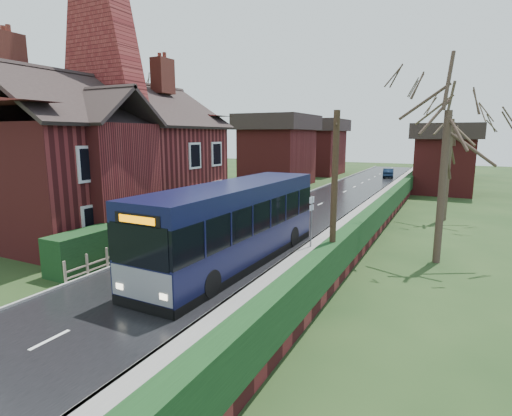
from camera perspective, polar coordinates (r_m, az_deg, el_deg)
The scene contains 18 objects.
ground at distance 16.49m, azimuth -10.21°, elevation -9.09°, with size 140.00×140.00×0.00m, color #2E431C.
road at distance 24.90m, azimuth 3.61°, elevation -2.26°, with size 6.00×100.00×0.02m, color black.
pavement at distance 23.61m, azimuth 13.17°, elevation -3.07°, with size 2.50×100.00×0.14m, color slate.
kerb_right at distance 23.90m, azimuth 10.37°, elevation -2.80°, with size 0.12×100.00×0.14m, color gray.
kerb_left at distance 26.19m, azimuth -2.54°, elevation -1.53°, with size 0.12×100.00×0.10m, color gray.
front_hedge at distance 22.39m, azimuth -10.69°, elevation -1.79°, with size 1.20×16.00×1.60m, color black.
picket_fence at distance 22.03m, azimuth -9.10°, elevation -2.87°, with size 0.10×16.00×0.90m, color tan, non-canonical shape.
right_wall_hedge at distance 23.12m, azimuth 17.01°, elevation -1.12°, with size 0.60×50.00×1.80m.
brick_house at distance 25.00m, azimuth -20.24°, elevation 7.28°, with size 9.30×14.60×10.30m.
bus at distance 16.99m, azimuth -3.10°, elevation -2.38°, with size 2.86×11.37×3.44m.
car_silver at distance 23.38m, azimuth -1.96°, elevation -1.55°, with size 1.47×3.64×1.24m, color #A8A8AD.
car_green at distance 18.53m, azimuth -11.10°, elevation -4.74°, with size 1.91×4.69×1.36m, color black.
car_distant at distance 54.90m, azimuth 18.38°, elevation 4.78°, with size 1.26×3.61×1.19m, color #101E32.
bus_stop_sign at distance 19.20m, azimuth 7.92°, elevation -0.93°, with size 0.12×0.39×2.61m.
telegraph_pole at distance 13.87m, azimuth 11.06°, elevation 0.72°, with size 0.21×0.81×6.26m.
tree_right_near at distance 18.47m, azimuth 25.94°, elevation 13.81°, with size 4.27×4.27×9.21m.
tree_right_far at distance 28.18m, azimuth 26.25°, elevation 12.25°, with size 4.77×4.77×9.21m.
tree_house_side at distance 35.70m, azimuth -12.87°, elevation 14.71°, with size 4.89×4.89×11.11m.
Camera 1 is at (9.40, -12.41, 5.45)m, focal length 28.00 mm.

